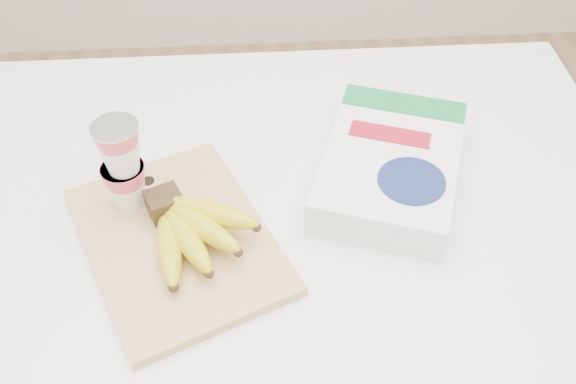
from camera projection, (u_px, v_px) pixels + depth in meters
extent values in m
cube|color=white|center=(240.00, 378.00, 1.30)|extent=(1.30, 0.87, 0.98)
cube|color=tan|center=(178.00, 240.00, 0.91)|extent=(0.35, 0.40, 0.02)
cube|color=#382816|center=(165.00, 203.00, 0.92)|extent=(0.06, 0.06, 0.03)
ellipsoid|color=gold|center=(169.00, 246.00, 0.87)|extent=(0.05, 0.15, 0.04)
sphere|color=#382816|center=(174.00, 287.00, 0.82)|extent=(0.01, 0.01, 0.01)
ellipsoid|color=gold|center=(186.00, 238.00, 0.87)|extent=(0.10, 0.15, 0.04)
sphere|color=#382816|center=(209.00, 274.00, 0.83)|extent=(0.01, 0.01, 0.01)
ellipsoid|color=gold|center=(201.00, 226.00, 0.88)|extent=(0.13, 0.13, 0.04)
sphere|color=#382816|center=(238.00, 252.00, 0.85)|extent=(0.01, 0.01, 0.01)
ellipsoid|color=gold|center=(211.00, 213.00, 0.89)|extent=(0.15, 0.10, 0.04)
sphere|color=#382816|center=(257.00, 227.00, 0.87)|extent=(0.01, 0.01, 0.01)
cylinder|color=silver|center=(114.00, 127.00, 0.84)|extent=(0.06, 0.06, 0.00)
cube|color=white|center=(390.00, 166.00, 0.98)|extent=(0.28, 0.34, 0.06)
cube|color=#1A773D|center=(404.00, 103.00, 1.04)|extent=(0.20, 0.11, 0.00)
cylinder|color=navy|center=(412.00, 181.00, 0.92)|extent=(0.13, 0.13, 0.00)
cube|color=#AB132A|center=(390.00, 134.00, 0.99)|extent=(0.13, 0.08, 0.00)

